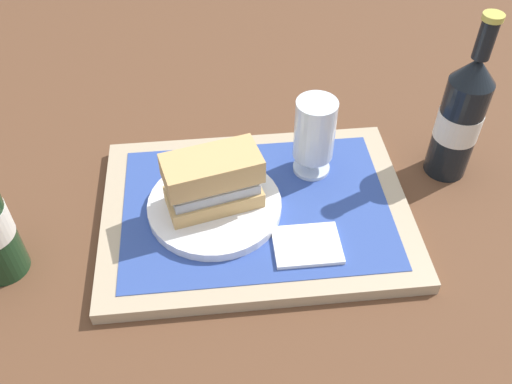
# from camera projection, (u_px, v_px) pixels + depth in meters

# --- Properties ---
(ground_plane) EXTENTS (3.00, 3.00, 0.00)m
(ground_plane) POSITION_uv_depth(u_px,v_px,m) (256.00, 216.00, 0.82)
(ground_plane) COLOR brown
(tray) EXTENTS (0.44, 0.32, 0.02)m
(tray) POSITION_uv_depth(u_px,v_px,m) (256.00, 211.00, 0.81)
(tray) COLOR tan
(tray) RESTS_ON ground_plane
(placemat) EXTENTS (0.38, 0.27, 0.00)m
(placemat) POSITION_uv_depth(u_px,v_px,m) (256.00, 206.00, 0.80)
(placemat) COLOR #2D4793
(placemat) RESTS_ON tray
(plate) EXTENTS (0.19, 0.19, 0.01)m
(plate) POSITION_uv_depth(u_px,v_px,m) (215.00, 204.00, 0.80)
(plate) COLOR white
(plate) RESTS_ON placemat
(sandwich) EXTENTS (0.14, 0.09, 0.08)m
(sandwich) POSITION_uv_depth(u_px,v_px,m) (215.00, 178.00, 0.76)
(sandwich) COLOR tan
(sandwich) RESTS_ON plate
(beer_glass) EXTENTS (0.06, 0.06, 0.12)m
(beer_glass) POSITION_uv_depth(u_px,v_px,m) (314.00, 135.00, 0.81)
(beer_glass) COLOR silver
(beer_glass) RESTS_ON placemat
(napkin_folded) EXTENTS (0.09, 0.07, 0.01)m
(napkin_folded) POSITION_uv_depth(u_px,v_px,m) (307.00, 245.00, 0.75)
(napkin_folded) COLOR white
(napkin_folded) RESTS_ON placemat
(beer_bottle) EXTENTS (0.07, 0.07, 0.27)m
(beer_bottle) POSITION_uv_depth(u_px,v_px,m) (461.00, 117.00, 0.82)
(beer_bottle) COLOR black
(beer_bottle) RESTS_ON ground_plane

